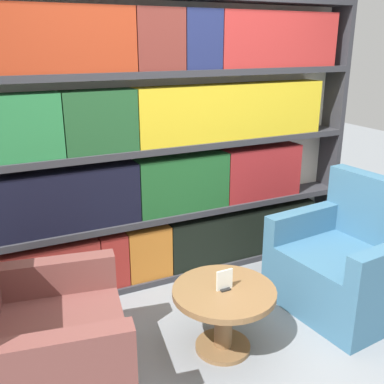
% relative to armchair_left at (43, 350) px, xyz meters
% --- Properties ---
extents(ground_plane, '(14.00, 14.00, 0.00)m').
position_rel_armchair_left_xyz_m(ground_plane, '(1.19, -0.23, -0.33)').
color(ground_plane, gray).
extents(bookshelf, '(3.41, 0.30, 2.27)m').
position_rel_armchair_left_xyz_m(bookshelf, '(1.17, 1.03, 0.79)').
color(bookshelf, silver).
rests_on(bookshelf, ground_plane).
extents(armchair_left, '(0.96, 1.03, 0.97)m').
position_rel_armchair_left_xyz_m(armchair_left, '(0.00, 0.00, 0.00)').
color(armchair_left, brown).
rests_on(armchair_left, ground_plane).
extents(armchair_right, '(0.89, 0.97, 0.97)m').
position_rel_armchair_left_xyz_m(armchair_right, '(2.21, -0.00, 0.00)').
color(armchair_right, '#386684').
rests_on(armchair_right, ground_plane).
extents(coffee_table, '(0.66, 0.66, 0.44)m').
position_rel_armchair_left_xyz_m(coffee_table, '(1.11, -0.06, -0.01)').
color(coffee_table, brown).
rests_on(coffee_table, ground_plane).
extents(table_sign, '(0.11, 0.06, 0.13)m').
position_rel_armchair_left_xyz_m(table_sign, '(1.11, -0.06, 0.17)').
color(table_sign, black).
rests_on(table_sign, coffee_table).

